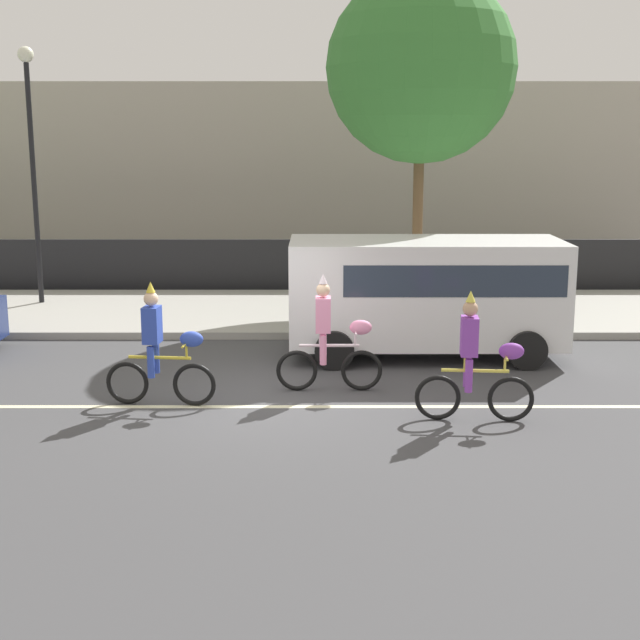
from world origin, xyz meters
TOP-DOWN VIEW (x-y plane):
  - ground_plane at (0.00, 0.00)m, footprint 80.00×80.00m
  - road_centre_line at (0.00, -0.50)m, footprint 36.00×0.14m
  - sidewalk_curb at (0.00, 6.50)m, footprint 60.00×5.00m
  - fence_line at (0.00, 9.40)m, footprint 40.00×0.08m
  - building_backdrop at (-2.65, 18.00)m, footprint 28.00×8.00m
  - parade_cyclist_cobalt at (-1.57, -0.39)m, footprint 1.72×0.50m
  - parade_cyclist_pink at (1.02, 0.39)m, footprint 1.72×0.50m
  - parade_cyclist_purple at (3.11, -1.15)m, footprint 1.72×0.50m
  - parked_van_white at (2.89, 2.70)m, footprint 5.00×2.22m
  - street_lamp_post at (-5.77, 7.29)m, footprint 0.36×0.36m
  - street_tree_far_corner at (3.13, 7.17)m, footprint 4.28×4.28m

SIDE VIEW (x-z plane):
  - ground_plane at x=0.00m, z-range 0.00..0.00m
  - road_centre_line at x=0.00m, z-range 0.00..0.01m
  - sidewalk_curb at x=0.00m, z-range 0.00..0.15m
  - fence_line at x=0.00m, z-range 0.00..1.40m
  - parade_cyclist_cobalt at x=-1.57m, z-range -0.12..1.80m
  - parade_cyclist_pink at x=1.02m, z-range -0.12..1.80m
  - parade_cyclist_purple at x=3.11m, z-range -0.12..1.80m
  - parked_van_white at x=2.89m, z-range 0.19..2.37m
  - building_backdrop at x=-2.65m, z-range 0.00..5.61m
  - street_lamp_post at x=-5.77m, z-range 1.06..6.92m
  - street_tree_far_corner at x=3.13m, z-range 1.76..9.29m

